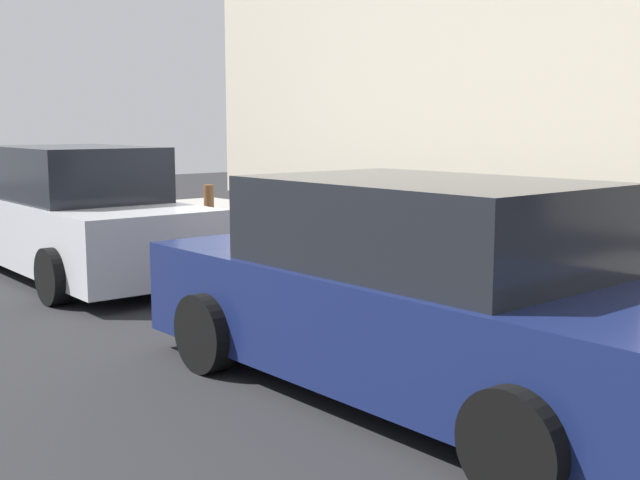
{
  "coord_description": "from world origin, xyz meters",
  "views": [
    {
      "loc": [
        -8.29,
        5.99,
        1.97
      ],
      "look_at": [
        -1.21,
        0.02,
        0.63
      ],
      "focal_mm": 44.89,
      "sensor_mm": 36.0,
      "label": 1
    }
  ],
  "objects_px": {
    "suitcase_teal_1": "(470,272)",
    "suitcase_teal_8": "(270,237)",
    "suitcase_maroon_0": "(503,281)",
    "suitcase_red_4": "(375,253)",
    "parked_car_silver_1": "(76,217)",
    "fire_hydrant": "(239,220)",
    "suitcase_silver_6": "(320,247)",
    "parked_car_navy_0": "(422,295)",
    "suitcase_navy_2": "(434,264)",
    "suitcase_maroon_7": "(293,239)",
    "bollard_post": "(209,215)",
    "suitcase_olive_5": "(347,247)",
    "suitcase_black_3": "(402,251)"
  },
  "relations": [
    {
      "from": "suitcase_teal_1",
      "to": "suitcase_teal_8",
      "type": "height_order",
      "value": "suitcase_teal_8"
    },
    {
      "from": "suitcase_black_3",
      "to": "suitcase_silver_6",
      "type": "distance_m",
      "value": 1.45
    },
    {
      "from": "bollard_post",
      "to": "parked_car_silver_1",
      "type": "relative_size",
      "value": 0.2
    },
    {
      "from": "suitcase_teal_1",
      "to": "suitcase_red_4",
      "type": "height_order",
      "value": "suitcase_red_4"
    },
    {
      "from": "suitcase_navy_2",
      "to": "suitcase_maroon_7",
      "type": "relative_size",
      "value": 0.77
    },
    {
      "from": "suitcase_maroon_7",
      "to": "bollard_post",
      "type": "xyz_separation_m",
      "value": [
        1.97,
        0.07,
        0.16
      ]
    },
    {
      "from": "suitcase_maroon_7",
      "to": "suitcase_black_3",
      "type": "bearing_deg",
      "value": -178.48
    },
    {
      "from": "suitcase_maroon_7",
      "to": "bollard_post",
      "type": "distance_m",
      "value": 1.97
    },
    {
      "from": "suitcase_red_4",
      "to": "parked_car_navy_0",
      "type": "height_order",
      "value": "parked_car_navy_0"
    },
    {
      "from": "suitcase_navy_2",
      "to": "parked_car_silver_1",
      "type": "xyz_separation_m",
      "value": [
        4.03,
        2.41,
        0.36
      ]
    },
    {
      "from": "suitcase_maroon_0",
      "to": "suitcase_teal_1",
      "type": "height_order",
      "value": "suitcase_teal_1"
    },
    {
      "from": "suitcase_black_3",
      "to": "suitcase_teal_8",
      "type": "xyz_separation_m",
      "value": [
        2.52,
        0.04,
        -0.1
      ]
    },
    {
      "from": "parked_car_silver_1",
      "to": "suitcase_olive_5",
      "type": "bearing_deg",
      "value": -138.19
    },
    {
      "from": "suitcase_navy_2",
      "to": "suitcase_olive_5",
      "type": "bearing_deg",
      "value": 2.12
    },
    {
      "from": "suitcase_teal_8",
      "to": "fire_hydrant",
      "type": "height_order",
      "value": "fire_hydrant"
    },
    {
      "from": "suitcase_silver_6",
      "to": "suitcase_maroon_7",
      "type": "distance_m",
      "value": 0.54
    },
    {
      "from": "suitcase_maroon_0",
      "to": "bollard_post",
      "type": "bearing_deg",
      "value": 0.94
    },
    {
      "from": "suitcase_silver_6",
      "to": "parked_car_navy_0",
      "type": "height_order",
      "value": "parked_car_navy_0"
    },
    {
      "from": "suitcase_olive_5",
      "to": "fire_hydrant",
      "type": "relative_size",
      "value": 0.83
    },
    {
      "from": "parked_car_silver_1",
      "to": "suitcase_maroon_7",
      "type": "bearing_deg",
      "value": -123.39
    },
    {
      "from": "fire_hydrant",
      "to": "suitcase_navy_2",
      "type": "bearing_deg",
      "value": 179.63
    },
    {
      "from": "suitcase_maroon_0",
      "to": "bollard_post",
      "type": "relative_size",
      "value": 0.61
    },
    {
      "from": "suitcase_teal_8",
      "to": "fire_hydrant",
      "type": "distance_m",
      "value": 0.87
    },
    {
      "from": "suitcase_navy_2",
      "to": "suitcase_maroon_7",
      "type": "height_order",
      "value": "suitcase_maroon_7"
    },
    {
      "from": "suitcase_maroon_7",
      "to": "parked_car_silver_1",
      "type": "height_order",
      "value": "parked_car_silver_1"
    },
    {
      "from": "suitcase_red_4",
      "to": "suitcase_olive_5",
      "type": "xyz_separation_m",
      "value": [
        0.48,
        0.02,
        0.02
      ]
    },
    {
      "from": "suitcase_olive_5",
      "to": "suitcase_teal_8",
      "type": "height_order",
      "value": "suitcase_teal_8"
    },
    {
      "from": "suitcase_navy_2",
      "to": "suitcase_maroon_7",
      "type": "bearing_deg",
      "value": 1.26
    },
    {
      "from": "suitcase_maroon_0",
      "to": "parked_car_navy_0",
      "type": "distance_m",
      "value": 2.62
    },
    {
      "from": "suitcase_maroon_7",
      "to": "suitcase_teal_1",
      "type": "bearing_deg",
      "value": -178.46
    },
    {
      "from": "suitcase_silver_6",
      "to": "parked_car_navy_0",
      "type": "relative_size",
      "value": 0.12
    },
    {
      "from": "parked_car_navy_0",
      "to": "suitcase_silver_6",
      "type": "bearing_deg",
      "value": -30.84
    },
    {
      "from": "suitcase_maroon_0",
      "to": "suitcase_teal_8",
      "type": "distance_m",
      "value": 3.98
    },
    {
      "from": "suitcase_teal_1",
      "to": "suitcase_olive_5",
      "type": "height_order",
      "value": "suitcase_teal_1"
    },
    {
      "from": "suitcase_red_4",
      "to": "suitcase_teal_8",
      "type": "bearing_deg",
      "value": 0.24
    },
    {
      "from": "suitcase_teal_1",
      "to": "fire_hydrant",
      "type": "relative_size",
      "value": 0.94
    },
    {
      "from": "suitcase_black_3",
      "to": "parked_car_navy_0",
      "type": "relative_size",
      "value": 0.21
    },
    {
      "from": "fire_hydrant",
      "to": "suitcase_silver_6",
      "type": "bearing_deg",
      "value": 178.13
    },
    {
      "from": "suitcase_red_4",
      "to": "parked_car_silver_1",
      "type": "xyz_separation_m",
      "value": [
        3.11,
        2.38,
        0.35
      ]
    },
    {
      "from": "suitcase_silver_6",
      "to": "parked_car_silver_1",
      "type": "distance_m",
      "value": 3.18
    },
    {
      "from": "suitcase_teal_1",
      "to": "suitcase_black_3",
      "type": "relative_size",
      "value": 0.77
    },
    {
      "from": "suitcase_maroon_7",
      "to": "parked_car_navy_0",
      "type": "relative_size",
      "value": 0.17
    },
    {
      "from": "suitcase_teal_8",
      "to": "fire_hydrant",
      "type": "xyz_separation_m",
      "value": [
        0.85,
        -0.06,
        0.16
      ]
    },
    {
      "from": "suitcase_teal_1",
      "to": "suitcase_maroon_7",
      "type": "xyz_separation_m",
      "value": [
        2.97,
        0.08,
        0.03
      ]
    },
    {
      "from": "suitcase_silver_6",
      "to": "parked_car_navy_0",
      "type": "bearing_deg",
      "value": 149.16
    },
    {
      "from": "suitcase_teal_8",
      "to": "bollard_post",
      "type": "xyz_separation_m",
      "value": [
        1.44,
        0.09,
        0.19
      ]
    },
    {
      "from": "suitcase_maroon_0",
      "to": "suitcase_navy_2",
      "type": "height_order",
      "value": "suitcase_navy_2"
    },
    {
      "from": "suitcase_black_3",
      "to": "parked_car_navy_0",
      "type": "bearing_deg",
      "value": 136.32
    },
    {
      "from": "suitcase_black_3",
      "to": "suitcase_olive_5",
      "type": "bearing_deg",
      "value": 3.16
    },
    {
      "from": "suitcase_maroon_0",
      "to": "parked_car_silver_1",
      "type": "relative_size",
      "value": 0.12
    }
  ]
}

